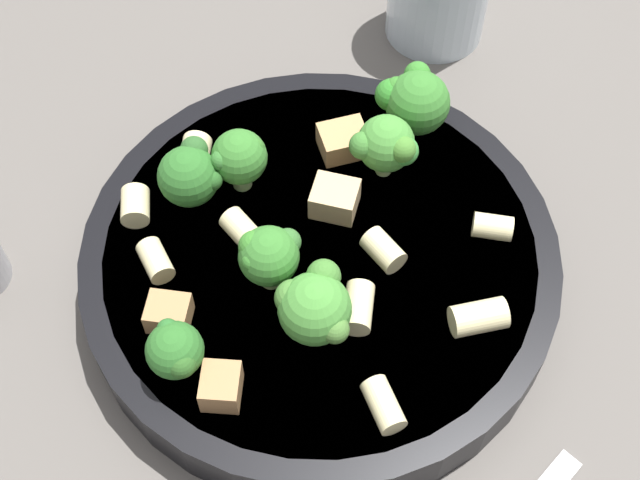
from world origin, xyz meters
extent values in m
plane|color=#5B5651|center=(0.00, 0.00, 0.00)|extent=(2.00, 2.00, 0.00)
cylinder|color=black|center=(0.00, 0.00, 0.02)|extent=(0.27, 0.27, 0.03)
cylinder|color=silver|center=(0.00, 0.00, 0.03)|extent=(0.24, 0.24, 0.01)
torus|color=black|center=(0.00, 0.00, 0.03)|extent=(0.27, 0.27, 0.00)
cylinder|color=#93B766|center=(-0.01, 0.10, 0.04)|extent=(0.01, 0.01, 0.01)
sphere|color=#2D6B28|center=(-0.01, 0.10, 0.06)|extent=(0.03, 0.03, 0.03)
sphere|color=#2D5F23|center=(-0.02, 0.10, 0.06)|extent=(0.02, 0.02, 0.02)
sphere|color=#2A6629|center=(-0.01, 0.10, 0.06)|extent=(0.01, 0.01, 0.01)
cylinder|color=#84AD60|center=(0.04, -0.10, 0.04)|extent=(0.01, 0.01, 0.01)
sphere|color=#387A2D|center=(0.04, -0.10, 0.06)|extent=(0.04, 0.04, 0.04)
sphere|color=#307F28|center=(0.05, -0.09, 0.06)|extent=(0.02, 0.02, 0.02)
sphere|color=#367E2B|center=(0.05, -0.11, 0.06)|extent=(0.02, 0.02, 0.02)
sphere|color=#357929|center=(0.05, -0.09, 0.06)|extent=(0.02, 0.02, 0.02)
cylinder|color=#9EC175|center=(0.06, 0.01, 0.04)|extent=(0.01, 0.01, 0.02)
sphere|color=#387A2D|center=(0.06, 0.01, 0.06)|extent=(0.03, 0.03, 0.03)
sphere|color=#35752F|center=(0.07, 0.02, 0.06)|extent=(0.01, 0.01, 0.01)
sphere|color=#336F27|center=(0.06, 0.00, 0.06)|extent=(0.01, 0.01, 0.01)
cylinder|color=#9EC175|center=(0.02, -0.06, 0.04)|extent=(0.01, 0.01, 0.01)
sphere|color=#478E38|center=(0.02, -0.06, 0.06)|extent=(0.03, 0.03, 0.03)
sphere|color=green|center=(0.01, -0.07, 0.06)|extent=(0.02, 0.02, 0.02)
sphere|color=#488430|center=(0.01, -0.07, 0.07)|extent=(0.02, 0.02, 0.02)
sphere|color=#3E7C31|center=(0.03, -0.05, 0.06)|extent=(0.02, 0.02, 0.02)
cylinder|color=#9EC175|center=(0.07, 0.04, 0.04)|extent=(0.01, 0.01, 0.01)
sphere|color=#2D6B28|center=(0.07, 0.04, 0.05)|extent=(0.04, 0.04, 0.04)
sphere|color=#275B22|center=(0.06, 0.03, 0.06)|extent=(0.01, 0.01, 0.01)
sphere|color=#2D5C29|center=(0.08, 0.03, 0.06)|extent=(0.02, 0.02, 0.02)
cylinder|color=#9EC175|center=(-0.04, 0.03, 0.04)|extent=(0.01, 0.01, 0.01)
sphere|color=#478E38|center=(-0.04, 0.03, 0.06)|extent=(0.04, 0.04, 0.04)
sphere|color=#427E31|center=(-0.03, 0.02, 0.06)|extent=(0.02, 0.02, 0.02)
sphere|color=#4A7A34|center=(-0.05, 0.03, 0.06)|extent=(0.01, 0.01, 0.01)
sphere|color=#498335|center=(-0.03, 0.04, 0.06)|extent=(0.02, 0.02, 0.02)
cylinder|color=#93B766|center=(0.00, 0.03, 0.04)|extent=(0.01, 0.01, 0.02)
sphere|color=#387A2D|center=(0.00, 0.03, 0.06)|extent=(0.03, 0.03, 0.03)
sphere|color=#397F2D|center=(0.00, 0.04, 0.06)|extent=(0.01, 0.01, 0.01)
sphere|color=#356B2F|center=(0.00, 0.02, 0.06)|extent=(0.01, 0.01, 0.01)
sphere|color=#39802B|center=(0.01, 0.04, 0.07)|extent=(0.02, 0.02, 0.02)
cylinder|color=beige|center=(-0.09, -0.04, 0.04)|extent=(0.03, 0.03, 0.02)
cylinder|color=beige|center=(-0.05, 0.01, 0.04)|extent=(0.03, 0.03, 0.02)
cylinder|color=beige|center=(-0.05, -0.08, 0.04)|extent=(0.03, 0.03, 0.01)
cylinder|color=beige|center=(0.05, 0.08, 0.04)|extent=(0.03, 0.02, 0.01)
cylinder|color=beige|center=(0.03, 0.03, 0.04)|extent=(0.02, 0.02, 0.02)
cylinder|color=beige|center=(0.09, 0.02, 0.04)|extent=(0.03, 0.03, 0.02)
cylinder|color=beige|center=(-0.03, -0.02, 0.04)|extent=(0.02, 0.02, 0.02)
cylinder|color=beige|center=(0.08, 0.07, 0.04)|extent=(0.03, 0.02, 0.02)
cylinder|color=beige|center=(-0.10, 0.03, 0.04)|extent=(0.03, 0.02, 0.01)
cube|color=tan|center=(0.05, -0.06, 0.04)|extent=(0.03, 0.03, 0.02)
cube|color=tan|center=(0.02, -0.02, 0.04)|extent=(0.03, 0.03, 0.02)
cube|color=#A87A4C|center=(0.01, 0.09, 0.04)|extent=(0.03, 0.03, 0.02)
cube|color=#A87A4C|center=(-0.04, 0.09, 0.04)|extent=(0.03, 0.03, 0.02)
camera|label=1|loc=(-0.21, 0.16, 0.46)|focal=50.00mm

